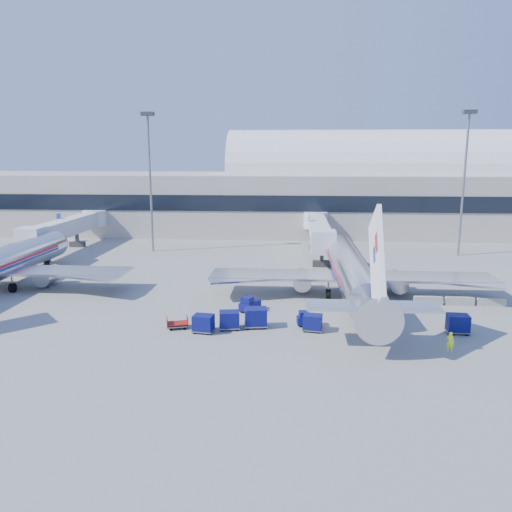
# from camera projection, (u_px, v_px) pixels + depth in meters

# --- Properties ---
(ground) EXTENTS (260.00, 260.00, 0.00)m
(ground) POSITION_uv_depth(u_px,v_px,m) (260.00, 306.00, 53.09)
(ground) COLOR gray
(ground) RESTS_ON ground
(terminal) EXTENTS (170.00, 28.15, 21.00)m
(terminal) POSITION_uv_depth(u_px,v_px,m) (214.00, 195.00, 107.27)
(terminal) COLOR #B2AA9E
(terminal) RESTS_ON ground
(airliner_main) EXTENTS (32.00, 37.26, 12.07)m
(airliner_main) POSITION_uv_depth(u_px,v_px,m) (351.00, 272.00, 56.20)
(airliner_main) COLOR silver
(airliner_main) RESTS_ON ground
(jetbridge_near) EXTENTS (4.40, 27.50, 6.25)m
(jetbridge_near) POSITION_uv_depth(u_px,v_px,m) (318.00, 229.00, 81.89)
(jetbridge_near) COLOR silver
(jetbridge_near) RESTS_ON ground
(jetbridge_mid) EXTENTS (4.40, 27.50, 6.25)m
(jetbridge_mid) POSITION_uv_depth(u_px,v_px,m) (71.00, 226.00, 84.87)
(jetbridge_mid) COLOR silver
(jetbridge_mid) RESTS_ON ground
(mast_west) EXTENTS (2.00, 1.20, 22.60)m
(mast_west) POSITION_uv_depth(u_px,v_px,m) (149.00, 162.00, 80.91)
(mast_west) COLOR slate
(mast_west) RESTS_ON ground
(mast_east) EXTENTS (2.00, 1.20, 22.60)m
(mast_east) POSITION_uv_depth(u_px,v_px,m) (465.00, 162.00, 77.36)
(mast_east) COLOR slate
(mast_east) RESTS_ON ground
(barrier_near) EXTENTS (3.00, 0.55, 0.90)m
(barrier_near) POSITION_uv_depth(u_px,v_px,m) (428.00, 301.00, 53.68)
(barrier_near) COLOR #9E9E96
(barrier_near) RESTS_ON ground
(barrier_mid) EXTENTS (3.00, 0.55, 0.90)m
(barrier_mid) POSITION_uv_depth(u_px,v_px,m) (460.00, 301.00, 53.44)
(barrier_mid) COLOR #9E9E96
(barrier_mid) RESTS_ON ground
(barrier_far) EXTENTS (3.00, 0.55, 0.90)m
(barrier_far) POSITION_uv_depth(u_px,v_px,m) (491.00, 302.00, 53.21)
(barrier_far) COLOR #9E9E96
(barrier_far) RESTS_ON ground
(tug_lead) EXTENTS (2.27, 1.33, 1.41)m
(tug_lead) POSITION_uv_depth(u_px,v_px,m) (308.00, 319.00, 46.98)
(tug_lead) COLOR #0B0E53
(tug_lead) RESTS_ON ground
(tug_right) EXTENTS (2.25, 2.41, 1.44)m
(tug_right) POSITION_uv_depth(u_px,v_px,m) (367.00, 315.00, 48.11)
(tug_right) COLOR #0B0E53
(tug_right) RESTS_ON ground
(tug_left) EXTENTS (2.24, 2.78, 1.62)m
(tug_left) POSITION_uv_depth(u_px,v_px,m) (249.00, 304.00, 51.39)
(tug_left) COLOR #0B0E53
(tug_left) RESTS_ON ground
(cart_train_a) EXTENTS (2.31, 1.89, 1.86)m
(cart_train_a) POSITION_uv_depth(u_px,v_px,m) (256.00, 317.00, 46.46)
(cart_train_a) COLOR #0B0E53
(cart_train_a) RESTS_ON ground
(cart_train_b) EXTENTS (2.12, 1.74, 1.69)m
(cart_train_b) POSITION_uv_depth(u_px,v_px,m) (229.00, 320.00, 46.00)
(cart_train_b) COLOR #0B0E53
(cart_train_b) RESTS_ON ground
(cart_train_c) EXTENTS (2.06, 1.69, 1.64)m
(cart_train_c) POSITION_uv_depth(u_px,v_px,m) (203.00, 323.00, 45.14)
(cart_train_c) COLOR #0B0E53
(cart_train_c) RESTS_ON ground
(cart_solo_near) EXTENTS (1.96, 1.62, 1.55)m
(cart_solo_near) POSITION_uv_depth(u_px,v_px,m) (313.00, 322.00, 45.50)
(cart_solo_near) COLOR #0B0E53
(cart_solo_near) RESTS_ON ground
(cart_solo_far) EXTENTS (2.03, 1.59, 1.73)m
(cart_solo_far) POSITION_uv_depth(u_px,v_px,m) (458.00, 323.00, 44.94)
(cart_solo_far) COLOR #0B0E53
(cart_solo_far) RESTS_ON ground
(cart_open_red) EXTENTS (2.27, 1.88, 0.53)m
(cart_open_red) POSITION_uv_depth(u_px,v_px,m) (178.00, 324.00, 46.34)
(cart_open_red) COLOR slate
(cart_open_red) RESTS_ON ground
(ramp_worker) EXTENTS (0.72, 0.69, 1.66)m
(ramp_worker) POSITION_uv_depth(u_px,v_px,m) (450.00, 341.00, 40.81)
(ramp_worker) COLOR #ABE017
(ramp_worker) RESTS_ON ground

